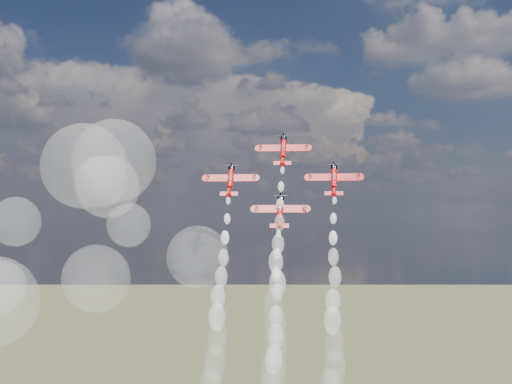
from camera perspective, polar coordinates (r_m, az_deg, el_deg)
The scene contains 8 objects.
plane_lead at distance 169.52m, azimuth 2.18°, elevation 3.38°, with size 11.78×6.29×7.65m.
plane_left at distance 166.27m, azimuth -2.07°, elevation 0.96°, with size 11.78×6.29×7.65m.
plane_right at distance 164.25m, azimuth 6.26°, elevation 1.01°, with size 11.78×6.29×7.65m.
plane_slot at distance 160.43m, azimuth 1.94°, elevation -1.55°, with size 11.78×6.29×7.65m.
smoke_trail_lead at distance 148.84m, azimuth 1.54°, elevation -10.45°, with size 5.21×26.77×45.03m.
smoke_trail_left at distance 147.56m, azimuth -3.47°, elevation -13.39°, with size 5.64×27.45×44.88m.
smoke_trail_right at distance 145.61m, azimuth 6.23°, elevation -13.55°, with size 5.91×26.74×44.46m.
drifted_smoke_cloud at distance 180.89m, azimuth -13.82°, elevation -2.20°, with size 64.01×39.15×55.66m.
Camera 1 is at (17.40, -143.97, 95.45)m, focal length 50.00 mm.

